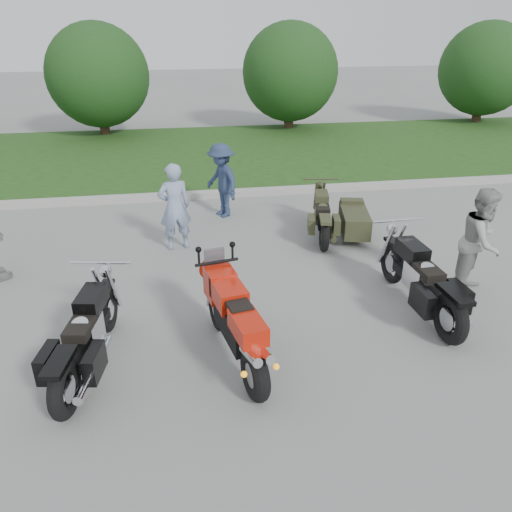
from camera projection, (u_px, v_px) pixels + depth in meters
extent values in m
plane|color=gray|center=(222.00, 334.00, 7.11)|extent=(80.00, 80.00, 0.00)
cube|color=#A09D97|center=(198.00, 195.00, 12.41)|extent=(60.00, 0.30, 0.15)
cube|color=#395E20|center=(190.00, 154.00, 16.11)|extent=(60.00, 8.00, 0.14)
cylinder|color=#3F2B1C|center=(104.00, 121.00, 18.42)|extent=(0.36, 0.36, 1.20)
sphere|color=#163A15|center=(98.00, 75.00, 17.73)|extent=(3.60, 3.60, 3.60)
cylinder|color=#3F2B1C|center=(289.00, 116.00, 19.44)|extent=(0.36, 0.36, 1.20)
sphere|color=#163A15|center=(290.00, 72.00, 18.75)|extent=(3.60, 3.60, 3.60)
cylinder|color=#3F2B1C|center=(478.00, 110.00, 20.60)|extent=(0.36, 0.36, 1.20)
sphere|color=#163A15|center=(485.00, 69.00, 19.91)|extent=(3.60, 3.60, 3.60)
torus|color=black|center=(255.00, 374.00, 5.80)|extent=(0.33, 0.69, 0.66)
torus|color=black|center=(217.00, 309.00, 7.11)|extent=(0.25, 0.66, 0.64)
cube|color=black|center=(235.00, 323.00, 6.29)|extent=(0.48, 1.00, 0.37)
cube|color=#BB1807|center=(229.00, 294.00, 6.38)|extent=(0.47, 0.65, 0.28)
cube|color=#BB1807|center=(248.00, 327.00, 5.78)|extent=(0.43, 0.64, 0.24)
cube|color=black|center=(238.00, 306.00, 6.03)|extent=(0.35, 0.42, 0.11)
cube|color=#BB1807|center=(220.00, 283.00, 6.73)|extent=(0.44, 0.49, 0.43)
cylinder|color=silver|center=(251.00, 355.00, 5.58)|extent=(0.21, 0.51, 0.23)
cylinder|color=silver|center=(263.00, 353.00, 5.62)|extent=(0.21, 0.51, 0.23)
torus|color=black|center=(65.00, 389.00, 5.54)|extent=(0.30, 0.72, 0.70)
torus|color=black|center=(108.00, 309.00, 7.08)|extent=(0.24, 0.67, 0.66)
cube|color=black|center=(88.00, 338.00, 6.27)|extent=(0.44, 1.26, 0.14)
cube|color=silver|center=(87.00, 333.00, 6.24)|extent=(0.39, 0.51, 0.36)
cube|color=black|center=(91.00, 300.00, 6.39)|extent=(0.38, 0.61, 0.23)
cube|color=black|center=(81.00, 327.00, 6.01)|extent=(0.37, 0.56, 0.12)
cube|color=black|center=(59.00, 362.00, 5.38)|extent=(0.32, 0.60, 0.06)
cylinder|color=silver|center=(95.00, 366.00, 6.01)|extent=(0.30, 1.14, 0.10)
torus|color=black|center=(450.00, 319.00, 6.80)|extent=(0.22, 0.74, 0.73)
torus|color=black|center=(392.00, 263.00, 8.38)|extent=(0.16, 0.70, 0.69)
cube|color=black|center=(419.00, 283.00, 7.54)|extent=(0.30, 1.30, 0.15)
cube|color=silver|center=(420.00, 278.00, 7.51)|extent=(0.35, 0.50, 0.38)
cube|color=black|center=(412.00, 251.00, 7.66)|extent=(0.33, 0.61, 0.24)
cube|color=black|center=(427.00, 271.00, 7.28)|extent=(0.33, 0.55, 0.13)
cube|color=black|center=(455.00, 294.00, 6.63)|extent=(0.26, 0.60, 0.06)
cylinder|color=silver|center=(442.00, 302.00, 7.31)|extent=(0.16, 1.19, 0.11)
torus|color=black|center=(324.00, 236.00, 9.51)|extent=(0.28, 0.65, 0.63)
torus|color=black|center=(319.00, 209.00, 10.89)|extent=(0.23, 0.60, 0.59)
cube|color=black|center=(322.00, 217.00, 10.16)|extent=(0.43, 1.13, 0.13)
cube|color=#34361F|center=(322.00, 214.00, 10.13)|extent=(0.36, 0.47, 0.32)
cube|color=#34361F|center=(322.00, 197.00, 10.27)|extent=(0.36, 0.55, 0.20)
cube|color=black|center=(323.00, 209.00, 9.93)|extent=(0.35, 0.51, 0.11)
cube|color=#34361F|center=(325.00, 219.00, 9.36)|extent=(0.31, 0.54, 0.06)
cylinder|color=#34361F|center=(331.00, 230.00, 9.92)|extent=(0.30, 1.02, 0.09)
cube|color=#34361F|center=(354.00, 221.00, 10.06)|extent=(0.75, 1.29, 0.42)
torus|color=black|center=(365.00, 226.00, 10.10)|extent=(0.22, 0.53, 0.52)
imported|color=#8898B9|center=(175.00, 207.00, 9.40)|extent=(0.69, 0.53, 1.69)
imported|color=#999793|center=(481.00, 242.00, 7.89)|extent=(1.07, 1.06, 1.75)
imported|color=navy|center=(222.00, 181.00, 11.00)|extent=(1.02, 1.22, 1.64)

